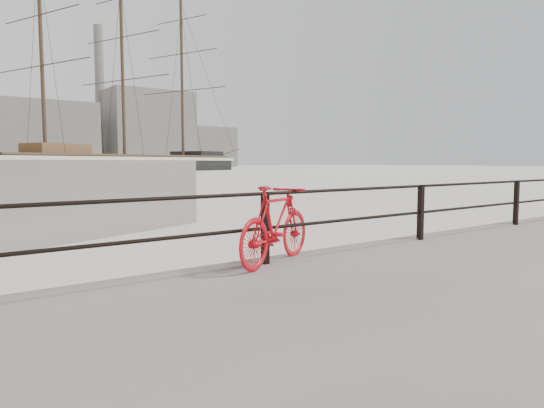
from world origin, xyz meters
TOP-DOWN VIEW (x-y plane):
  - ground at (0.00, 0.00)m, footprint 400.00×400.00m
  - guardrail at (0.00, -0.15)m, footprint 28.00×0.10m
  - bicycle at (-3.39, -0.25)m, footprint 1.79×0.96m
  - barque_black at (23.57, 79.30)m, footprint 70.49×44.84m
  - industrial_west at (20.00, 140.00)m, footprint 32.00×18.00m
  - industrial_mid at (55.00, 145.00)m, footprint 26.00×20.00m
  - industrial_east at (78.00, 150.00)m, footprint 20.00×16.00m
  - smokestack at (42.00, 150.00)m, footprint 2.80×2.80m

SIDE VIEW (x-z plane):
  - ground at x=0.00m, z-range 0.00..0.00m
  - barque_black at x=23.57m, z-range -18.74..18.74m
  - guardrail at x=0.00m, z-range 0.35..1.35m
  - bicycle at x=-3.39m, z-range 0.35..1.45m
  - industrial_east at x=78.00m, z-range 0.00..14.00m
  - industrial_west at x=20.00m, z-range 0.00..18.00m
  - industrial_mid at x=55.00m, z-range 0.00..24.00m
  - smokestack at x=42.00m, z-range 0.00..44.00m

